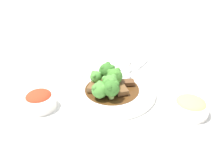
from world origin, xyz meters
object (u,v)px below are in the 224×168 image
Objects in this scene: side_bowl_kimchi at (39,99)px; beef_strip_2 at (125,83)px; beef_strip_1 at (99,89)px; broccoli_floret_2 at (111,88)px; broccoli_floret_3 at (114,76)px; broccoli_floret_4 at (108,70)px; beef_strip_3 at (121,89)px; broccoli_floret_0 at (114,76)px; broccoli_floret_6 at (110,83)px; serving_spoon at (125,75)px; side_bowl_appetizer at (190,106)px; broccoli_floret_5 at (96,77)px; sauce_dish at (121,62)px; broccoli_floret_1 at (100,90)px; beef_strip_0 at (105,85)px; main_plate at (112,90)px.

beef_strip_2 is at bearing 90.46° from side_bowl_kimchi.
broccoli_floret_2 is at bearing 27.45° from beef_strip_1.
broccoli_floret_4 reaches higher than broccoli_floret_3.
beef_strip_3 is 1.57× the size of broccoli_floret_0.
broccoli_floret_6 is at bearing -14.01° from broccoli_floret_4.
broccoli_floret_3 is 0.08m from serving_spoon.
broccoli_floret_4 reaches higher than side_bowl_appetizer.
sauce_dish is (-0.15, 0.15, -0.04)m from broccoli_floret_5.
broccoli_floret_5 is at bearing -72.33° from broccoli_floret_4.
broccoli_floret_1 is at bearing -35.10° from sauce_dish.
side_bowl_kimchi is (-0.01, -0.18, -0.00)m from beef_strip_1.
broccoli_floret_2 is at bearing -12.38° from broccoli_floret_6.
sauce_dish is (-0.18, 0.06, -0.02)m from beef_strip_2.
broccoli_floret_4 is at bearing 144.50° from beef_strip_0.
side_bowl_appetizer is (0.17, 0.17, 0.01)m from main_plate.
serving_spoon is 0.14m from sauce_dish.
sauce_dish is (-0.21, 0.12, -0.05)m from broccoli_floret_6.
broccoli_floret_1 is 0.15m from serving_spoon.
broccoli_floret_5 reaches higher than beef_strip_1.
broccoli_floret_4 is 0.18m from sauce_dish.
beef_strip_1 is at bearing -83.34° from beef_strip_2.
broccoli_floret_5 is at bearing -114.20° from broccoli_floret_3.
broccoli_floret_4 is 0.68× the size of side_bowl_kimchi.
broccoli_floret_2 is 0.57× the size of side_bowl_appetizer.
beef_strip_3 is at bearing 37.88° from main_plate.
main_plate is 7.54× the size of broccoli_floret_0.
broccoli_floret_3 is at bearing -19.84° from broccoli_floret_0.
broccoli_floret_5 is (0.01, -0.05, -0.01)m from broccoli_floret_4.
broccoli_floret_4 is at bearing 166.47° from broccoli_floret_2.
broccoli_floret_2 is (0.05, -0.02, 0.04)m from main_plate.
beef_strip_2 is 0.04m from broccoli_floret_0.
serving_spoon is at bearing 132.92° from broccoli_floret_6.
main_plate is 2.76× the size of side_bowl_appetizer.
beef_strip_3 reaches higher than beef_strip_2.
serving_spoon is (-0.04, 0.09, 0.00)m from beef_strip_0.
main_plate is at bearing 95.65° from beef_strip_1.
broccoli_floret_3 reaches higher than broccoli_floret_2.
beef_strip_2 is at bearing 46.60° from broccoli_floret_4.
broccoli_floret_1 is 0.08m from broccoli_floret_3.
broccoli_floret_6 is 0.24m from side_bowl_appetizer.
broccoli_floret_6 is (0.03, -0.06, 0.03)m from beef_strip_2.
broccoli_floret_4 is (-0.02, -0.02, 0.02)m from broccoli_floret_0.
broccoli_floret_6 is at bearing 5.92° from beef_strip_0.
broccoli_floret_3 is at bearing 65.80° from broccoli_floret_5.
broccoli_floret_0 is at bearing 96.93° from side_bowl_kimchi.
beef_strip_0 is 1.67× the size of broccoli_floret_0.
broccoli_floret_1 is 0.79× the size of broccoli_floret_4.
main_plate is at bearing -82.42° from beef_strip_2.
main_plate is 0.23m from side_bowl_kimchi.
broccoli_floret_0 is (-0.03, -0.03, 0.02)m from beef_strip_2.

